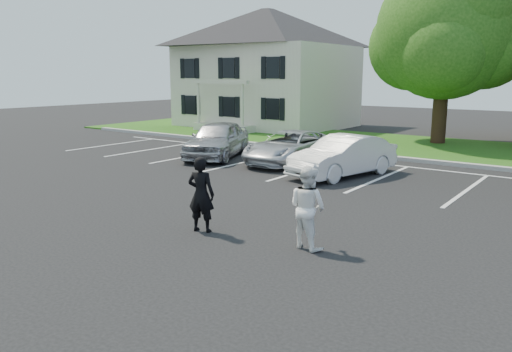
{
  "coord_description": "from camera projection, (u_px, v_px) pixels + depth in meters",
  "views": [
    {
      "loc": [
        6.31,
        -7.62,
        3.43
      ],
      "look_at": [
        0.0,
        1.0,
        1.25
      ],
      "focal_mm": 35.0,
      "sensor_mm": 36.0,
      "label": 1
    }
  ],
  "objects": [
    {
      "name": "ground_plane",
      "position": [
        228.0,
        243.0,
        10.36
      ],
      "size": [
        90.0,
        90.0,
        0.0
      ],
      "primitive_type": "plane",
      "color": "black",
      "rests_on": "ground"
    },
    {
      "name": "curb",
      "position": [
        419.0,
        160.0,
        19.83
      ],
      "size": [
        40.0,
        0.3,
        0.15
      ],
      "primitive_type": "cube",
      "color": "gray",
      "rests_on": "ground"
    },
    {
      "name": "grass_strip",
      "position": [
        448.0,
        149.0,
        23.0
      ],
      "size": [
        44.0,
        8.0,
        0.08
      ],
      "primitive_type": "cube",
      "color": "#1E4D11",
      "rests_on": "ground"
    },
    {
      "name": "stall_lines",
      "position": [
        431.0,
        179.0,
        16.62
      ],
      "size": [
        34.0,
        5.36,
        0.01
      ],
      "color": "silver",
      "rests_on": "ground"
    },
    {
      "name": "house",
      "position": [
        267.0,
        68.0,
        32.91
      ],
      "size": [
        10.3,
        9.22,
        7.6
      ],
      "color": "beige",
      "rests_on": "ground"
    },
    {
      "name": "tree",
      "position": [
        448.0,
        34.0,
        23.93
      ],
      "size": [
        7.8,
        7.2,
        8.8
      ],
      "color": "black",
      "rests_on": "ground"
    },
    {
      "name": "man_black_suit",
      "position": [
        201.0,
        194.0,
        10.95
      ],
      "size": [
        0.71,
        0.57,
        1.69
      ],
      "primitive_type": "imported",
      "rotation": [
        0.0,
        0.0,
        3.44
      ],
      "color": "black",
      "rests_on": "ground"
    },
    {
      "name": "man_white_shirt",
      "position": [
        307.0,
        207.0,
        9.91
      ],
      "size": [
        0.92,
        0.78,
        1.68
      ],
      "primitive_type": "imported",
      "rotation": [
        0.0,
        0.0,
        2.94
      ],
      "color": "white",
      "rests_on": "ground"
    },
    {
      "name": "car_silver_west",
      "position": [
        217.0,
        139.0,
        20.82
      ],
      "size": [
        3.36,
        4.86,
        1.54
      ],
      "primitive_type": "imported",
      "rotation": [
        0.0,
        0.0,
        0.38
      ],
      "color": "#AAAAAF",
      "rests_on": "ground"
    },
    {
      "name": "car_silver_minivan",
      "position": [
        291.0,
        147.0,
        19.51
      ],
      "size": [
        2.17,
        4.62,
        1.28
      ],
      "primitive_type": "imported",
      "rotation": [
        0.0,
        0.0,
        0.01
      ],
      "color": "#BABCC2",
      "rests_on": "ground"
    },
    {
      "name": "car_white_sedan",
      "position": [
        343.0,
        156.0,
        17.03
      ],
      "size": [
        2.44,
        4.43,
        1.39
      ],
      "primitive_type": "imported",
      "rotation": [
        0.0,
        0.0,
        -0.24
      ],
      "color": "white",
      "rests_on": "ground"
    }
  ]
}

